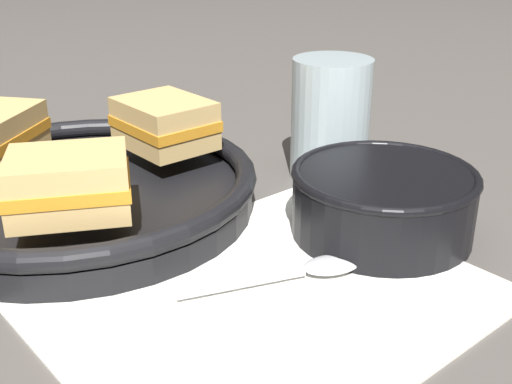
# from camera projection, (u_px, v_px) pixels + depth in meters

# --- Properties ---
(ground_plane) EXTENTS (4.00, 4.00, 0.00)m
(ground_plane) POSITION_uv_depth(u_px,v_px,m) (289.00, 241.00, 0.53)
(ground_plane) COLOR #56514C
(napkin) EXTENTS (0.32, 0.27, 0.00)m
(napkin) POSITION_uv_depth(u_px,v_px,m) (264.00, 295.00, 0.45)
(napkin) COLOR white
(napkin) RESTS_ON ground_plane
(soup_bowl) EXTENTS (0.15, 0.15, 0.06)m
(soup_bowl) POSITION_uv_depth(u_px,v_px,m) (383.00, 198.00, 0.53)
(soup_bowl) COLOR black
(soup_bowl) RESTS_ON ground_plane
(spoon) EXTENTS (0.14, 0.08, 0.01)m
(spoon) POSITION_uv_depth(u_px,v_px,m) (308.00, 269.00, 0.48)
(spoon) COLOR silver
(spoon) RESTS_ON napkin
(skillet) EXTENTS (0.35, 0.39, 0.04)m
(skillet) POSITION_uv_depth(u_px,v_px,m) (79.00, 190.00, 0.58)
(skillet) COLOR black
(skillet) RESTS_ON ground_plane
(sandwich_near_left) EXTENTS (0.08, 0.09, 0.05)m
(sandwich_near_left) POSITION_uv_depth(u_px,v_px,m) (162.00, 124.00, 0.62)
(sandwich_near_left) COLOR #DBB26B
(sandwich_near_left) RESTS_ON skillet
(sandwich_far_left) EXTENTS (0.12, 0.11, 0.05)m
(sandwich_far_left) POSITION_uv_depth(u_px,v_px,m) (69.00, 184.00, 0.48)
(sandwich_far_left) COLOR #DBB26B
(sandwich_far_left) RESTS_ON skillet
(drinking_glass) EXTENTS (0.08, 0.08, 0.12)m
(drinking_glass) POSITION_uv_depth(u_px,v_px,m) (331.00, 119.00, 0.64)
(drinking_glass) COLOR silver
(drinking_glass) RESTS_ON ground_plane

